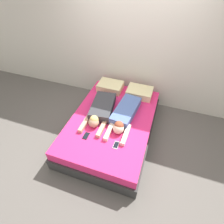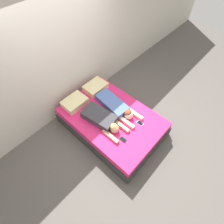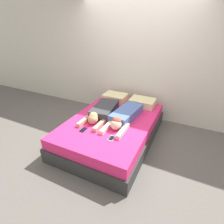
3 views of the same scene
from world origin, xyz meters
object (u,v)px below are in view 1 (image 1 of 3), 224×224
Objects in this scene: pillow_head_left at (110,86)px; pillow_head_right at (140,92)px; cell_phone_right at (116,145)px; cell_phone_left at (86,136)px; person_right at (124,115)px; bed at (112,126)px; person_left at (101,110)px.

pillow_head_left is 0.65m from pillow_head_right.
pillow_head_left reaches higher than cell_phone_right.
person_right is at bearing 51.28° from cell_phone_left.
bed is 0.65m from cell_phone_right.
pillow_head_right is 0.50× the size of person_left.
bed is 4.19× the size of pillow_head_left.
bed is 0.65m from cell_phone_left.
bed is at bearing -163.54° from person_right.
cell_phone_left is 1.00× the size of cell_phone_right.
bed is 15.06× the size of cell_phone_right.
pillow_head_left is 0.79m from person_left.
bed is at bearing 115.21° from cell_phone_right.
cell_phone_left is at bearing -93.62° from person_left.
cell_phone_right is (0.53, -0.01, 0.00)m from cell_phone_left.
cell_phone_left is at bearing -113.47° from pillow_head_right.
pillow_head_right is at bearing 81.69° from person_right.
pillow_head_left is 3.60× the size of cell_phone_left.
pillow_head_left is 0.50× the size of person_left.
cell_phone_left is (0.05, -1.37, -0.07)m from pillow_head_left.
person_left is 0.92× the size of person_right.
bed is at bearing -10.75° from person_left.
cell_phone_right is at bearing -64.79° from bed.
pillow_head_left is 1.50m from cell_phone_right.
pillow_head_right is 0.96m from person_left.
cell_phone_left is 0.53m from cell_phone_right.
pillow_head_left reaches higher than cell_phone_left.
person_right is (0.21, 0.06, 0.31)m from bed.
person_right is (0.53, -0.77, 0.01)m from pillow_head_left.
pillow_head_right is 1.49m from cell_phone_left.
person_left reaches higher than cell_phone_left.
person_right is at bearing 94.58° from cell_phone_right.
person_left reaches higher than bed.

